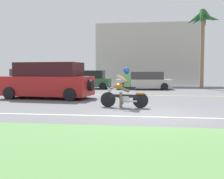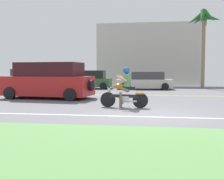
{
  "view_description": "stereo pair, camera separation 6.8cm",
  "coord_description": "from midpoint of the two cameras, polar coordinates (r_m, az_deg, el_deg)",
  "views": [
    {
      "loc": [
        0.04,
        -9.13,
        1.46
      ],
      "look_at": [
        -1.7,
        3.14,
        0.63
      ],
      "focal_mm": 43.96,
      "sensor_mm": 36.0,
      "label": 1
    },
    {
      "loc": [
        0.11,
        -9.12,
        1.46
      ],
      "look_at": [
        -1.7,
        3.14,
        0.63
      ],
      "focal_mm": 43.96,
      "sensor_mm": 36.0,
      "label": 2
    }
  ],
  "objects": [
    {
      "name": "parked_car_1",
      "position": [
        23.24,
        -4.74,
        1.96
      ],
      "size": [
        3.65,
        2.01,
        1.53
      ],
      "color": "#2D663D",
      "rests_on": "ground"
    },
    {
      "name": "lane_line_near",
      "position": [
        8.9,
        7.54,
        -5.64
      ],
      "size": [
        50.4,
        0.12,
        0.01
      ],
      "primitive_type": "cube",
      "color": "silver",
      "rests_on": "ground"
    },
    {
      "name": "grass_median",
      "position": [
        5.23,
        7.14,
        -12.11
      ],
      "size": [
        56.0,
        3.8,
        0.06
      ],
      "primitive_type": "cube",
      "color": "#5B8C4C",
      "rests_on": "ground"
    },
    {
      "name": "palm_tree_0",
      "position": [
        24.66,
        18.31,
        12.9
      ],
      "size": [
        2.9,
        2.75,
        6.57
      ],
      "color": "#846B4C",
      "rests_on": "ground"
    },
    {
      "name": "parked_car_0",
      "position": [
        22.36,
        -17.6,
        1.84
      ],
      "size": [
        3.85,
        2.03,
        1.63
      ],
      "color": "beige",
      "rests_on": "ground"
    },
    {
      "name": "lane_line_far",
      "position": [
        16.72,
        7.8,
        -1.22
      ],
      "size": [
        50.4,
        0.12,
        0.01
      ],
      "primitive_type": "cube",
      "color": "yellow",
      "rests_on": "ground"
    },
    {
      "name": "motorcyclist_distant",
      "position": [
        18.85,
        -18.48,
        0.91
      ],
      "size": [
        0.97,
        1.38,
        1.35
      ],
      "color": "black",
      "rests_on": "ground"
    },
    {
      "name": "parked_car_2",
      "position": [
        22.44,
        6.7,
        1.76
      ],
      "size": [
        4.53,
        2.1,
        1.41
      ],
      "color": "beige",
      "rests_on": "ground"
    },
    {
      "name": "building_far",
      "position": [
        30.18,
        7.2,
        7.08
      ],
      "size": [
        10.52,
        4.0,
        6.39
      ],
      "primitive_type": "cube",
      "color": "#BCB7AD",
      "rests_on": "ground"
    },
    {
      "name": "ground",
      "position": [
        12.22,
        7.69,
        -3.18
      ],
      "size": [
        56.0,
        30.0,
        0.04
      ],
      "primitive_type": "cube",
      "color": "slate"
    },
    {
      "name": "suv_nearby",
      "position": [
        15.13,
        -13.2,
        1.73
      ],
      "size": [
        4.99,
        2.62,
        1.93
      ],
      "color": "#AD1E1E",
      "rests_on": "ground"
    },
    {
      "name": "motorcyclist",
      "position": [
        10.99,
        2.44,
        -0.23
      ],
      "size": [
        1.94,
        0.63,
        1.63
      ],
      "color": "black",
      "rests_on": "ground"
    }
  ]
}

